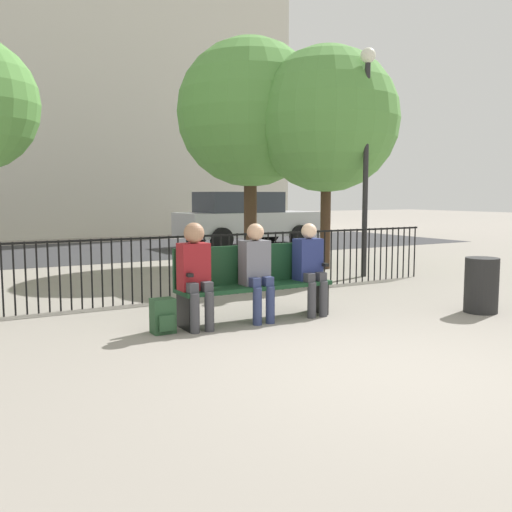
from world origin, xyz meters
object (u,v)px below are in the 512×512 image
(seated_person_0, at_px, (195,269))
(tree_3, at_px, (327,120))
(park_bench, at_px, (253,279))
(trash_bin, at_px, (481,285))
(tree_1, at_px, (250,114))
(backpack, at_px, (163,316))
(lamp_post, at_px, (366,130))
(parked_car_0, at_px, (245,218))
(seated_person_1, at_px, (257,267))
(seated_person_2, at_px, (310,264))

(seated_person_0, height_order, tree_3, tree_3)
(park_bench, xyz_separation_m, trash_bin, (2.81, -1.13, -0.14))
(tree_1, bearing_deg, backpack, -128.03)
(lamp_post, bearing_deg, parked_car_0, 80.66)
(tree_3, bearing_deg, seated_person_0, -141.50)
(park_bench, distance_m, backpack, 1.27)
(seated_person_0, height_order, lamp_post, lamp_post)
(seated_person_1, bearing_deg, seated_person_2, -0.08)
(seated_person_1, distance_m, tree_3, 5.71)
(seated_person_2, xyz_separation_m, lamp_post, (2.89, 2.33, 2.07))
(tree_1, distance_m, tree_3, 1.76)
(tree_1, bearing_deg, seated_person_1, -118.53)
(trash_bin, bearing_deg, park_bench, 158.05)
(lamp_post, bearing_deg, tree_3, 87.97)
(backpack, bearing_deg, seated_person_2, -0.05)
(tree_1, distance_m, trash_bin, 6.73)
(tree_3, relative_size, parked_car_0, 1.08)
(seated_person_1, relative_size, tree_3, 0.26)
(tree_3, xyz_separation_m, parked_car_0, (1.05, 5.39, -2.21))
(seated_person_2, distance_m, tree_3, 5.24)
(park_bench, xyz_separation_m, tree_1, (2.73, 4.93, 2.79))
(tree_1, bearing_deg, seated_person_2, -111.17)
(backpack, xyz_separation_m, tree_1, (3.96, 5.06, 3.10))
(backpack, height_order, trash_bin, trash_bin)
(park_bench, relative_size, trash_bin, 2.76)
(backpack, height_order, tree_1, tree_1)
(tree_3, xyz_separation_m, lamp_post, (-0.05, -1.28, -0.33))
(park_bench, relative_size, seated_person_2, 1.69)
(seated_person_2, relative_size, tree_1, 0.24)
(seated_person_1, height_order, seated_person_2, seated_person_1)
(tree_3, relative_size, lamp_post, 1.08)
(seated_person_2, bearing_deg, tree_1, 68.83)
(tree_3, bearing_deg, tree_1, 123.99)
(park_bench, distance_m, trash_bin, 3.04)
(park_bench, xyz_separation_m, tree_3, (3.71, 3.48, 2.56))
(seated_person_0, height_order, trash_bin, seated_person_0)
(seated_person_1, xyz_separation_m, backpack, (-1.21, 0.00, -0.48))
(seated_person_2, height_order, parked_car_0, parked_car_0)
(park_bench, height_order, tree_3, tree_3)
(tree_3, bearing_deg, lamp_post, -92.03)
(park_bench, height_order, seated_person_1, seated_person_1)
(seated_person_0, bearing_deg, tree_3, 38.50)
(seated_person_2, distance_m, backpack, 2.05)
(seated_person_1, bearing_deg, tree_3, 44.08)
(lamp_post, xyz_separation_m, parked_car_0, (1.10, 6.68, -1.89))
(seated_person_1, bearing_deg, lamp_post, 32.29)
(seated_person_0, relative_size, trash_bin, 1.70)
(seated_person_2, distance_m, trash_bin, 2.29)
(seated_person_2, relative_size, lamp_post, 0.28)
(tree_1, relative_size, trash_bin, 6.77)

